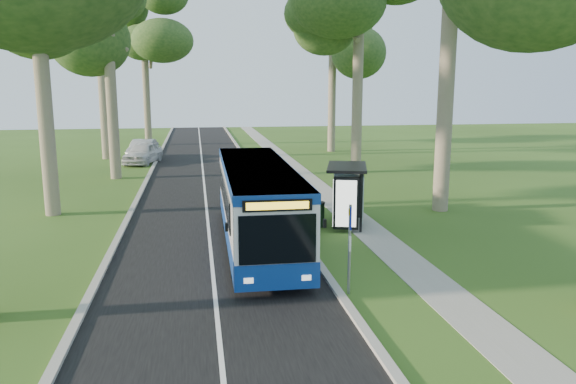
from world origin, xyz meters
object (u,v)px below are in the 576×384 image
litter_bin (318,214)px  car_white (143,153)px  bus (257,204)px  car_silver (143,149)px  bus_stop_sign (350,239)px  bus_shelter (353,185)px

litter_bin → car_white: 22.68m
bus → car_silver: bus is taller
bus → car_white: bus is taller
bus → bus_stop_sign: bus is taller
bus → bus_stop_sign: 5.76m
bus → bus_shelter: bus is taller
bus → bus_stop_sign: (2.03, -5.39, 0.07)m
bus → litter_bin: (2.82, 2.36, -1.03)m
car_white → car_silver: car_white is taller
bus_stop_sign → car_silver: bus_stop_sign is taller
car_white → car_silver: size_ratio=1.00×
bus_shelter → car_white: (-10.39, 21.12, -1.00)m
bus → bus_stop_sign: bearing=-68.7°
litter_bin → car_silver: car_silver is taller
bus → car_silver: 26.58m
litter_bin → bus: bearing=-140.0°
bus_shelter → car_silver: 26.01m
bus → bus_shelter: (4.22, 2.06, 0.24)m
bus → car_white: (-6.17, 23.18, -0.76)m
bus_stop_sign → bus_shelter: (2.19, 7.45, 0.17)m
bus_shelter → bus_stop_sign: bearing=-90.6°
bus_shelter → car_white: size_ratio=0.70×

